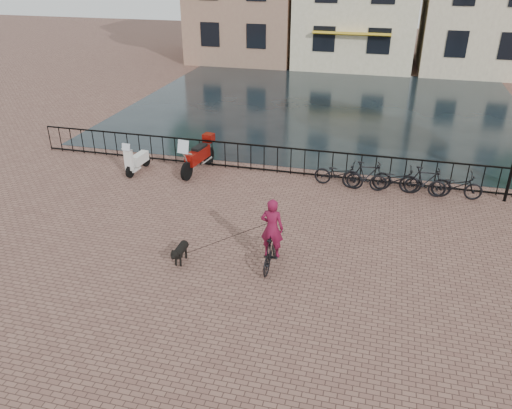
% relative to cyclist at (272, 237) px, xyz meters
% --- Properties ---
extents(ground, '(100.00, 100.00, 0.00)m').
position_rel_cyclist_xyz_m(ground, '(-0.68, -2.00, -0.85)').
color(ground, brown).
rests_on(ground, ground).
extents(canal_water, '(20.00, 20.00, 0.00)m').
position_rel_cyclist_xyz_m(canal_water, '(-0.68, 15.30, -0.85)').
color(canal_water, black).
rests_on(canal_water, ground).
extents(railing, '(20.00, 0.05, 1.02)m').
position_rel_cyclist_xyz_m(railing, '(-0.68, 6.00, -0.35)').
color(railing, black).
rests_on(railing, ground).
extents(cyclist, '(0.72, 1.65, 2.24)m').
position_rel_cyclist_xyz_m(cyclist, '(0.00, 0.00, 0.00)').
color(cyclist, black).
rests_on(cyclist, ground).
extents(dog, '(0.29, 0.87, 0.58)m').
position_rel_cyclist_xyz_m(dog, '(-2.33, -0.42, -0.56)').
color(dog, black).
rests_on(dog, ground).
extents(motorcycle, '(0.84, 2.22, 1.55)m').
position_rel_cyclist_xyz_m(motorcycle, '(-4.02, 5.39, -0.08)').
color(motorcycle, maroon).
rests_on(motorcycle, ground).
extents(scooter, '(0.52, 1.46, 1.33)m').
position_rel_cyclist_xyz_m(scooter, '(-6.17, 4.83, -0.18)').
color(scooter, silver).
rests_on(scooter, ground).
extents(parked_bike_0, '(1.78, 0.83, 0.90)m').
position_rel_cyclist_xyz_m(parked_bike_0, '(1.12, 5.40, -0.40)').
color(parked_bike_0, black).
rests_on(parked_bike_0, ground).
extents(parked_bike_1, '(1.71, 0.68, 1.00)m').
position_rel_cyclist_xyz_m(parked_bike_1, '(2.07, 5.40, -0.35)').
color(parked_bike_1, black).
rests_on(parked_bike_1, ground).
extents(parked_bike_2, '(1.76, 0.76, 0.90)m').
position_rel_cyclist_xyz_m(parked_bike_2, '(3.02, 5.40, -0.40)').
color(parked_bike_2, black).
rests_on(parked_bike_2, ground).
extents(parked_bike_3, '(1.68, 0.52, 1.00)m').
position_rel_cyclist_xyz_m(parked_bike_3, '(3.97, 5.40, -0.35)').
color(parked_bike_3, black).
rests_on(parked_bike_3, ground).
extents(parked_bike_4, '(1.75, 0.71, 0.90)m').
position_rel_cyclist_xyz_m(parked_bike_4, '(4.92, 5.40, -0.40)').
color(parked_bike_4, black).
rests_on(parked_bike_4, ground).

